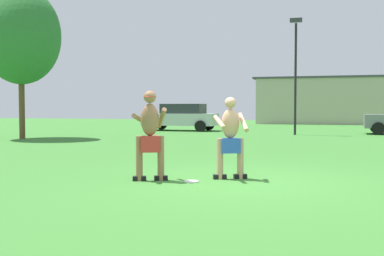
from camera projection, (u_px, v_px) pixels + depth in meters
The scene contains 8 objects.
ground_plane at pixel (237, 182), 8.86m from camera, with size 80.00×80.00×0.00m, color #38752D.
player_with_cap at pixel (150, 131), 9.04m from camera, with size 0.70×0.75×1.75m.
player_in_blue at pixel (230, 136), 9.25m from camera, with size 0.77×0.70×1.62m.
frisbee at pixel (191, 181), 8.89m from camera, with size 0.28×0.28×0.03m, color white.
car_silver_mid_lot at pixel (181, 117), 27.68m from camera, with size 4.32×2.07×1.58m.
lamp_post at pixel (296, 64), 23.43m from camera, with size 0.60×0.24×5.82m.
outbuilding_behind_lot at pixel (345, 100), 38.11m from camera, with size 14.53×4.18×3.82m.
tree_right_field at pixel (21, 36), 20.64m from camera, with size 3.47×3.47×6.71m.
Camera 1 is at (1.65, -8.69, 1.44)m, focal length 43.96 mm.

